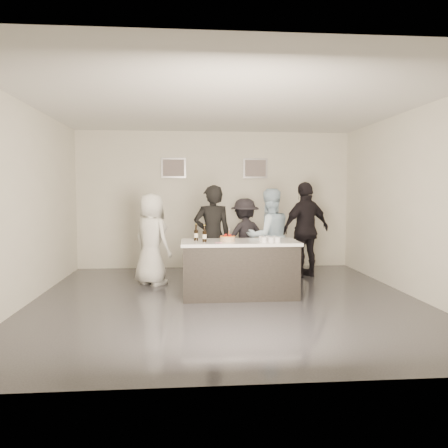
{
  "coord_description": "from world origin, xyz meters",
  "views": [
    {
      "loc": [
        -0.59,
        -6.66,
        1.68
      ],
      "look_at": [
        0.0,
        0.5,
        1.15
      ],
      "focal_mm": 35.0,
      "sensor_mm": 36.0,
      "label": 1
    }
  ],
  "objects_px": {
    "person_guest_right": "(306,230)",
    "person_guest_left": "(151,239)",
    "cake": "(228,239)",
    "beer_bottle_a": "(196,233)",
    "person_main_black": "(212,236)",
    "person_main_blue": "(269,237)",
    "person_guest_back": "(245,237)",
    "beer_bottle_b": "(204,234)",
    "bar_counter": "(239,269)"
  },
  "relations": [
    {
      "from": "person_guest_right",
      "to": "person_guest_left",
      "type": "bearing_deg",
      "value": -14.77
    },
    {
      "from": "cake",
      "to": "beer_bottle_a",
      "type": "distance_m",
      "value": 0.52
    },
    {
      "from": "person_guest_left",
      "to": "person_main_black",
      "type": "bearing_deg",
      "value": -151.67
    },
    {
      "from": "beer_bottle_a",
      "to": "cake",
      "type": "bearing_deg",
      "value": -16.67
    },
    {
      "from": "person_main_blue",
      "to": "person_guest_back",
      "type": "bearing_deg",
      "value": -84.68
    },
    {
      "from": "beer_bottle_b",
      "to": "person_guest_left",
      "type": "xyz_separation_m",
      "value": [
        -0.91,
        1.14,
        -0.2
      ]
    },
    {
      "from": "bar_counter",
      "to": "person_main_black",
      "type": "bearing_deg",
      "value": 118.21
    },
    {
      "from": "person_main_black",
      "to": "person_guest_left",
      "type": "distance_m",
      "value": 1.13
    },
    {
      "from": "cake",
      "to": "beer_bottle_a",
      "type": "xyz_separation_m",
      "value": [
        -0.49,
        0.15,
        0.09
      ]
    },
    {
      "from": "beer_bottle_a",
      "to": "beer_bottle_b",
      "type": "height_order",
      "value": "same"
    },
    {
      "from": "beer_bottle_b",
      "to": "person_main_black",
      "type": "height_order",
      "value": "person_main_black"
    },
    {
      "from": "person_guest_left",
      "to": "person_guest_back",
      "type": "distance_m",
      "value": 1.96
    },
    {
      "from": "beer_bottle_a",
      "to": "person_main_black",
      "type": "height_order",
      "value": "person_main_black"
    },
    {
      "from": "bar_counter",
      "to": "beer_bottle_b",
      "type": "height_order",
      "value": "beer_bottle_b"
    },
    {
      "from": "person_main_blue",
      "to": "person_guest_right",
      "type": "height_order",
      "value": "person_guest_right"
    },
    {
      "from": "person_main_blue",
      "to": "person_guest_back",
      "type": "xyz_separation_m",
      "value": [
        -0.32,
        0.97,
        -0.09
      ]
    },
    {
      "from": "person_main_black",
      "to": "person_guest_left",
      "type": "bearing_deg",
      "value": -19.99
    },
    {
      "from": "person_main_blue",
      "to": "person_guest_left",
      "type": "xyz_separation_m",
      "value": [
        -2.12,
        0.19,
        -0.04
      ]
    },
    {
      "from": "beer_bottle_a",
      "to": "person_guest_left",
      "type": "distance_m",
      "value": 1.25
    },
    {
      "from": "beer_bottle_b",
      "to": "person_guest_left",
      "type": "distance_m",
      "value": 1.48
    },
    {
      "from": "person_guest_right",
      "to": "person_main_black",
      "type": "bearing_deg",
      "value": -1.23
    },
    {
      "from": "person_main_blue",
      "to": "beer_bottle_b",
      "type": "bearing_deg",
      "value": 25.6
    },
    {
      "from": "beer_bottle_b",
      "to": "beer_bottle_a",
      "type": "bearing_deg",
      "value": 123.74
    },
    {
      "from": "beer_bottle_a",
      "to": "beer_bottle_b",
      "type": "xyz_separation_m",
      "value": [
        0.13,
        -0.19,
        0.0
      ]
    },
    {
      "from": "bar_counter",
      "to": "person_guest_left",
      "type": "distance_m",
      "value": 1.85
    },
    {
      "from": "person_guest_right",
      "to": "beer_bottle_a",
      "type": "bearing_deg",
      "value": 9.22
    },
    {
      "from": "person_guest_left",
      "to": "person_guest_back",
      "type": "bearing_deg",
      "value": -112.51
    },
    {
      "from": "beer_bottle_a",
      "to": "person_main_blue",
      "type": "bearing_deg",
      "value": 29.91
    },
    {
      "from": "cake",
      "to": "beer_bottle_a",
      "type": "relative_size",
      "value": 0.91
    },
    {
      "from": "cake",
      "to": "person_guest_back",
      "type": "bearing_deg",
      "value": 74.55
    },
    {
      "from": "person_guest_left",
      "to": "person_guest_right",
      "type": "bearing_deg",
      "value": -126.4
    },
    {
      "from": "person_main_blue",
      "to": "beer_bottle_a",
      "type": "bearing_deg",
      "value": 17.03
    },
    {
      "from": "cake",
      "to": "person_guest_back",
      "type": "relative_size",
      "value": 0.15
    },
    {
      "from": "person_guest_right",
      "to": "person_guest_back",
      "type": "distance_m",
      "value": 1.22
    },
    {
      "from": "person_guest_left",
      "to": "person_guest_right",
      "type": "xyz_separation_m",
      "value": [
        2.98,
        0.5,
        0.11
      ]
    },
    {
      "from": "bar_counter",
      "to": "person_guest_right",
      "type": "distance_m",
      "value": 2.2
    },
    {
      "from": "person_main_black",
      "to": "person_guest_right",
      "type": "distance_m",
      "value": 2.06
    },
    {
      "from": "bar_counter",
      "to": "person_guest_right",
      "type": "relative_size",
      "value": 0.99
    },
    {
      "from": "beer_bottle_a",
      "to": "person_main_blue",
      "type": "xyz_separation_m",
      "value": [
        1.33,
        0.76,
        -0.16
      ]
    },
    {
      "from": "beer_bottle_a",
      "to": "person_guest_back",
      "type": "xyz_separation_m",
      "value": [
        1.01,
        1.73,
        -0.26
      ]
    },
    {
      "from": "person_main_blue",
      "to": "person_guest_left",
      "type": "distance_m",
      "value": 2.13
    },
    {
      "from": "beer_bottle_a",
      "to": "beer_bottle_b",
      "type": "distance_m",
      "value": 0.23
    },
    {
      "from": "person_guest_left",
      "to": "cake",
      "type": "bearing_deg",
      "value": -176.55
    },
    {
      "from": "bar_counter",
      "to": "person_guest_back",
      "type": "xyz_separation_m",
      "value": [
        0.32,
        1.82,
        0.32
      ]
    },
    {
      "from": "cake",
      "to": "person_guest_back",
      "type": "distance_m",
      "value": 1.96
    },
    {
      "from": "cake",
      "to": "beer_bottle_a",
      "type": "bearing_deg",
      "value": 163.33
    },
    {
      "from": "beer_bottle_b",
      "to": "person_guest_back",
      "type": "distance_m",
      "value": 2.13
    },
    {
      "from": "cake",
      "to": "person_main_black",
      "type": "height_order",
      "value": "person_main_black"
    },
    {
      "from": "bar_counter",
      "to": "cake",
      "type": "distance_m",
      "value": 0.53
    },
    {
      "from": "person_main_black",
      "to": "beer_bottle_a",
      "type": "bearing_deg",
      "value": 60.92
    }
  ]
}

